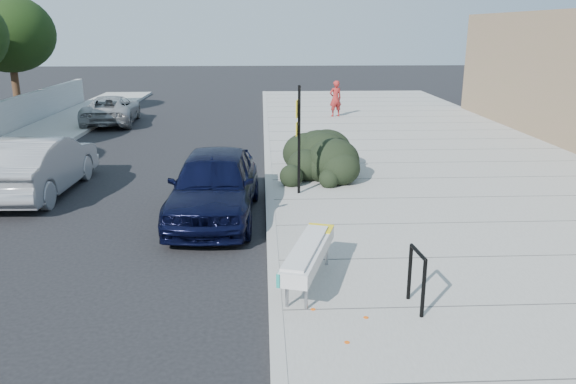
# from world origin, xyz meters

# --- Properties ---
(ground) EXTENTS (120.00, 120.00, 0.00)m
(ground) POSITION_xyz_m (0.00, 0.00, 0.00)
(ground) COLOR black
(ground) RESTS_ON ground
(sidewalk_near) EXTENTS (11.20, 50.00, 0.15)m
(sidewalk_near) POSITION_xyz_m (5.60, 5.00, 0.07)
(sidewalk_near) COLOR gray
(sidewalk_near) RESTS_ON ground
(curb_near) EXTENTS (0.22, 50.00, 0.17)m
(curb_near) POSITION_xyz_m (0.00, 5.00, 0.08)
(curb_near) COLOR #9E9E99
(curb_near) RESTS_ON ground
(tree_far_f) EXTENTS (4.40, 4.40, 6.07)m
(tree_far_f) POSITION_xyz_m (-12.50, 19.00, 4.19)
(tree_far_f) COLOR #332114
(tree_far_f) RESTS_ON ground
(bench) EXTENTS (1.17, 2.41, 0.72)m
(bench) POSITION_xyz_m (0.60, -1.06, 0.72)
(bench) COLOR gray
(bench) RESTS_ON sidewalk_near
(bike_rack) EXTENTS (0.12, 0.68, 0.99)m
(bike_rack) POSITION_xyz_m (2.25, -2.00, 0.74)
(bike_rack) COLOR black
(bike_rack) RESTS_ON sidewalk_near
(sign_post) EXTENTS (0.14, 0.33, 2.91)m
(sign_post) POSITION_xyz_m (0.78, 4.60, 1.78)
(sign_post) COLOR black
(sign_post) RESTS_ON sidewalk_near
(hedge) EXTENTS (2.43, 4.07, 1.44)m
(hedge) POSITION_xyz_m (1.50, 7.00, 0.87)
(hedge) COLOR black
(hedge) RESTS_ON sidewalk_near
(sedan_navy) EXTENTS (2.21, 5.04, 1.69)m
(sedan_navy) POSITION_xyz_m (-1.35, 3.09, 0.84)
(sedan_navy) COLOR black
(sedan_navy) RESTS_ON ground
(wagon_silver) EXTENTS (1.88, 5.02, 1.64)m
(wagon_silver) POSITION_xyz_m (-6.39, 5.40, 0.82)
(wagon_silver) COLOR #9B9B9F
(wagon_silver) RESTS_ON ground
(suv_silver) EXTENTS (2.66, 5.08, 1.36)m
(suv_silver) POSITION_xyz_m (-7.43, 17.35, 0.68)
(suv_silver) COLOR #939498
(suv_silver) RESTS_ON ground
(pedestrian) EXTENTS (0.76, 0.61, 1.79)m
(pedestrian) POSITION_xyz_m (3.54, 18.24, 1.05)
(pedestrian) COLOR maroon
(pedestrian) RESTS_ON sidewalk_near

